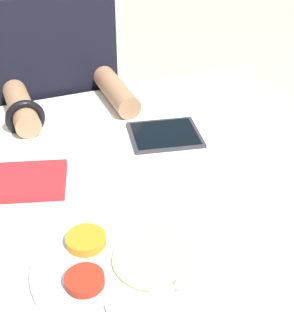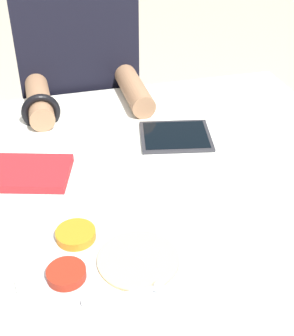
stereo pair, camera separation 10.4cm
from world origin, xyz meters
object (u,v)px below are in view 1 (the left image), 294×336
object	(u,v)px
tablet_device	(165,135)
thali_tray	(120,264)
person_diner	(60,123)
red_notebook	(23,182)

from	to	relation	value
tablet_device	thali_tray	bearing A→B (deg)	-123.53
thali_tray	person_diner	bearing A→B (deg)	85.22
tablet_device	person_diner	xyz separation A→B (m)	(-0.20, 0.47, -0.16)
person_diner	thali_tray	bearing A→B (deg)	-94.78
person_diner	red_notebook	bearing A→B (deg)	-109.76
thali_tray	person_diner	xyz separation A→B (m)	(0.07, 0.88, -0.16)
red_notebook	tablet_device	world-z (taller)	red_notebook
thali_tray	red_notebook	size ratio (longest dim) A/B	1.48
tablet_device	person_diner	distance (m)	0.53
thali_tray	person_diner	size ratio (longest dim) A/B	0.27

